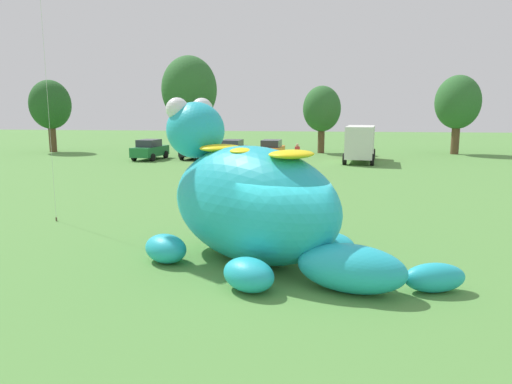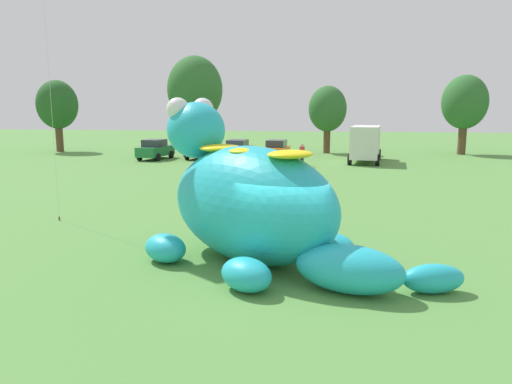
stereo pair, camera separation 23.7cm
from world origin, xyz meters
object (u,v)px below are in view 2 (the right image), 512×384
object	(u,v)px
giant_inflatable_creature	(252,203)
car_green	(155,149)
box_truck	(366,143)
spectator_mid_field	(302,155)
car_black	(201,149)
car_silver	(238,150)
spectator_near_inflatable	(243,185)
car_orange	(277,150)

from	to	relation	value
giant_inflatable_creature	car_green	world-z (taller)	giant_inflatable_creature
box_truck	spectator_mid_field	world-z (taller)	box_truck
giant_inflatable_creature	box_truck	bearing A→B (deg)	78.93
car_green	box_truck	size ratio (longest dim) A/B	0.65
car_black	giant_inflatable_creature	bearing A→B (deg)	-72.55
giant_inflatable_creature	box_truck	distance (m)	27.41
giant_inflatable_creature	car_silver	distance (m)	27.67
giant_inflatable_creature	spectator_near_inflatable	size ratio (longest dim) A/B	5.15
car_black	spectator_mid_field	distance (m)	9.89
spectator_mid_field	box_truck	bearing A→B (deg)	33.35
spectator_near_inflatable	car_silver	bearing A→B (deg)	101.00
box_truck	spectator_near_inflatable	xyz separation A→B (m)	(-6.99, -18.45, -0.75)
car_green	spectator_mid_field	size ratio (longest dim) A/B	2.51
car_green	spectator_mid_field	world-z (taller)	car_green
car_silver	spectator_mid_field	world-z (taller)	car_silver
car_black	car_orange	distance (m)	6.66
car_silver	spectator_mid_field	bearing A→B (deg)	-32.05
car_silver	spectator_near_inflatable	xyz separation A→B (m)	(3.63, -18.69, -0.01)
car_green	giant_inflatable_creature	bearing A→B (deg)	-64.82
car_orange	box_truck	xyz separation A→B (m)	(7.33, -0.52, 0.74)
spectator_mid_field	spectator_near_inflatable	bearing A→B (deg)	-97.49
giant_inflatable_creature	spectator_mid_field	world-z (taller)	giant_inflatable_creature
giant_inflatable_creature	spectator_mid_field	bearing A→B (deg)	89.36
car_silver	spectator_mid_field	size ratio (longest dim) A/B	2.47
giant_inflatable_creature	spectator_near_inflatable	bearing A→B (deg)	101.57
car_green	car_silver	xyz separation A→B (m)	(7.11, 0.60, 0.00)
spectator_near_inflatable	box_truck	bearing A→B (deg)	69.25
car_silver	car_orange	size ratio (longest dim) A/B	1.00
car_green	spectator_mid_field	bearing A→B (deg)	-12.92
car_green	spectator_mid_field	xyz separation A→B (m)	(12.74, -2.92, -0.01)
car_green	car_black	distance (m)	3.94
car_green	spectator_near_inflatable	world-z (taller)	car_green
giant_inflatable_creature	spectator_near_inflatable	distance (m)	8.66
spectator_mid_field	car_orange	bearing A→B (deg)	121.52
car_silver	car_orange	world-z (taller)	same
box_truck	giant_inflatable_creature	bearing A→B (deg)	-101.07
car_black	car_silver	size ratio (longest dim) A/B	1.01
car_orange	car_black	bearing A→B (deg)	177.22
giant_inflatable_creature	car_silver	size ratio (longest dim) A/B	2.09
car_silver	spectator_near_inflatable	distance (m)	19.04
car_orange	spectator_near_inflatable	bearing A→B (deg)	-88.97
car_black	car_green	bearing A→B (deg)	-162.16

